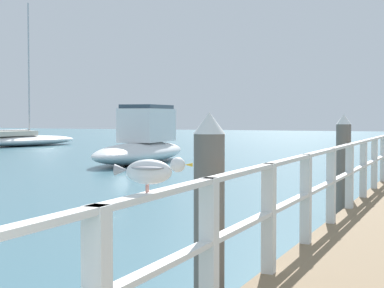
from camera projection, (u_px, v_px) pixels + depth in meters
The scene contains 6 objects.
pier_railing at pixel (374, 157), 13.57m from camera, with size 0.12×25.53×1.07m.
dock_piling_near at pixel (209, 218), 5.85m from camera, with size 0.29×0.29×1.94m.
dock_piling_far at pixel (343, 164), 12.30m from camera, with size 0.29×0.29×1.94m.
seagull_foreground at pixel (150, 170), 3.87m from camera, with size 0.47×0.23×0.21m.
boat_0 at pixel (24, 140), 40.55m from camera, with size 4.35×8.39×8.99m.
boat_2 at pixel (143, 143), 26.08m from camera, with size 2.77×7.42×2.35m.
Camera 1 is at (0.46, -0.47, 1.91)m, focal length 60.42 mm.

